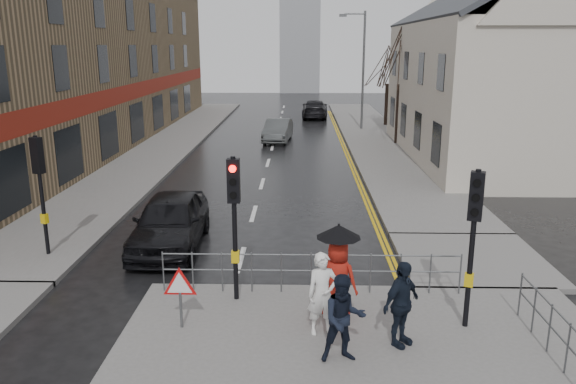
{
  "coord_description": "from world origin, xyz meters",
  "views": [
    {
      "loc": [
        1.69,
        -11.88,
        5.91
      ],
      "look_at": [
        1.32,
        4.1,
        1.71
      ],
      "focal_mm": 35.0,
      "sensor_mm": 36.0,
      "label": 1
    }
  ],
  "objects_px": {
    "pedestrian_d": "(401,304)",
    "car_parked": "(170,221)",
    "pedestrian_b": "(344,319)",
    "car_mid": "(278,130)",
    "pedestrian_with_umbrella": "(338,269)",
    "pedestrian_a": "(322,294)"
  },
  "relations": [
    {
      "from": "pedestrian_d",
      "to": "car_parked",
      "type": "relative_size",
      "value": 0.37
    },
    {
      "from": "pedestrian_b",
      "to": "pedestrian_with_umbrella",
      "type": "height_order",
      "value": "pedestrian_with_umbrella"
    },
    {
      "from": "pedestrian_with_umbrella",
      "to": "pedestrian_d",
      "type": "bearing_deg",
      "value": -43.91
    },
    {
      "from": "pedestrian_d",
      "to": "car_parked",
      "type": "xyz_separation_m",
      "value": [
        -5.87,
        5.8,
        -0.21
      ]
    },
    {
      "from": "car_mid",
      "to": "pedestrian_with_umbrella",
      "type": "bearing_deg",
      "value": -78.87
    },
    {
      "from": "pedestrian_a",
      "to": "pedestrian_with_umbrella",
      "type": "distance_m",
      "value": 0.82
    },
    {
      "from": "pedestrian_b",
      "to": "pedestrian_a",
      "type": "bearing_deg",
      "value": 100.66
    },
    {
      "from": "pedestrian_a",
      "to": "car_mid",
      "type": "relative_size",
      "value": 0.41
    },
    {
      "from": "pedestrian_a",
      "to": "car_parked",
      "type": "bearing_deg",
      "value": 115.72
    },
    {
      "from": "pedestrian_a",
      "to": "pedestrian_d",
      "type": "distance_m",
      "value": 1.58
    },
    {
      "from": "pedestrian_a",
      "to": "pedestrian_with_umbrella",
      "type": "bearing_deg",
      "value": 50.06
    },
    {
      "from": "pedestrian_a",
      "to": "pedestrian_with_umbrella",
      "type": "height_order",
      "value": "pedestrian_with_umbrella"
    },
    {
      "from": "pedestrian_a",
      "to": "car_mid",
      "type": "xyz_separation_m",
      "value": [
        -1.91,
        24.57,
        -0.32
      ]
    },
    {
      "from": "pedestrian_with_umbrella",
      "to": "pedestrian_d",
      "type": "height_order",
      "value": "pedestrian_with_umbrella"
    },
    {
      "from": "pedestrian_d",
      "to": "car_mid",
      "type": "bearing_deg",
      "value": 54.36
    },
    {
      "from": "car_parked",
      "to": "pedestrian_a",
      "type": "bearing_deg",
      "value": -52.3
    },
    {
      "from": "pedestrian_a",
      "to": "pedestrian_with_umbrella",
      "type": "xyz_separation_m",
      "value": [
        0.35,
        0.7,
        0.27
      ]
    },
    {
      "from": "pedestrian_b",
      "to": "car_mid",
      "type": "relative_size",
      "value": 0.41
    },
    {
      "from": "car_parked",
      "to": "car_mid",
      "type": "height_order",
      "value": "car_parked"
    },
    {
      "from": "car_parked",
      "to": "car_mid",
      "type": "bearing_deg",
      "value": 81.44
    },
    {
      "from": "pedestrian_d",
      "to": "car_mid",
      "type": "height_order",
      "value": "pedestrian_d"
    },
    {
      "from": "pedestrian_with_umbrella",
      "to": "car_parked",
      "type": "distance_m",
      "value": 6.64
    }
  ]
}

